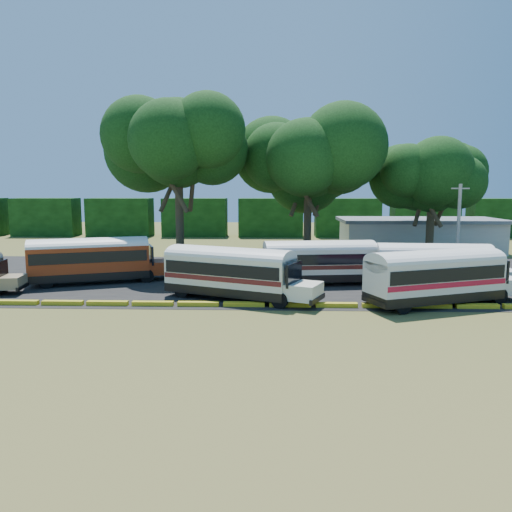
{
  "coord_description": "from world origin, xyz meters",
  "views": [
    {
      "loc": [
        0.37,
        -30.71,
        7.72
      ],
      "look_at": [
        -0.89,
        6.0,
        2.65
      ],
      "focal_mm": 35.0,
      "sensor_mm": 36.0,
      "label": 1
    }
  ],
  "objects_px": {
    "bus_red": "(93,257)",
    "bus_white_red": "(438,274)",
    "tree_west": "(178,144)",
    "bus_cream_west": "(232,270)"
  },
  "relations": [
    {
      "from": "bus_red",
      "to": "bus_white_red",
      "type": "xyz_separation_m",
      "value": [
        25.32,
        -6.86,
        -0.03
      ]
    },
    {
      "from": "bus_white_red",
      "to": "bus_cream_west",
      "type": "bearing_deg",
      "value": 152.7
    },
    {
      "from": "bus_white_red",
      "to": "tree_west",
      "type": "xyz_separation_m",
      "value": [
        -19.92,
        15.92,
        9.78
      ]
    },
    {
      "from": "bus_red",
      "to": "tree_west",
      "type": "height_order",
      "value": "tree_west"
    },
    {
      "from": "bus_cream_west",
      "to": "bus_white_red",
      "type": "height_order",
      "value": "bus_white_red"
    },
    {
      "from": "bus_red",
      "to": "bus_cream_west",
      "type": "distance_m",
      "value": 12.94
    },
    {
      "from": "bus_cream_west",
      "to": "tree_west",
      "type": "xyz_separation_m",
      "value": [
        -6.33,
        14.52,
        9.82
      ]
    },
    {
      "from": "bus_cream_west",
      "to": "tree_west",
      "type": "relative_size",
      "value": 0.69
    },
    {
      "from": "bus_cream_west",
      "to": "bus_white_red",
      "type": "relative_size",
      "value": 0.98
    },
    {
      "from": "bus_cream_west",
      "to": "bus_white_red",
      "type": "distance_m",
      "value": 13.65
    }
  ]
}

